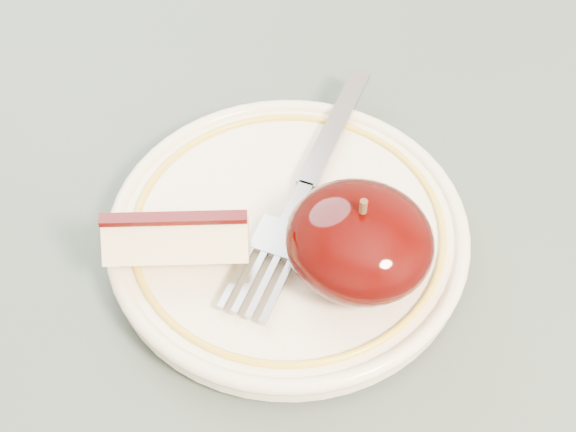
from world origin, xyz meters
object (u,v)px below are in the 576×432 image
at_px(table, 319,393).
at_px(fork, 305,187).
at_px(apple_half, 359,241).
at_px(plate, 288,231).

height_order(table, fork, fork).
distance_m(apple_half, fork, 0.06).
bearing_deg(apple_half, table, -100.77).
height_order(plate, apple_half, apple_half).
bearing_deg(table, plate, 138.29).
relative_size(plate, fork, 1.03).
bearing_deg(fork, plate, -179.74).
relative_size(plate, apple_half, 2.60).
distance_m(plate, apple_half, 0.05).
bearing_deg(fork, apple_half, -131.48).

